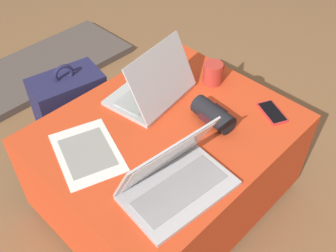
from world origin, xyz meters
TOP-DOWN VIEW (x-y plane):
  - ground_plane at (0.00, 0.00)m, footprint 14.00×14.00m
  - ottoman at (0.00, 0.00)m, footprint 0.95×0.78m
  - laptop_near at (-0.19, -0.22)m, footprint 0.38×0.26m
  - laptop_far at (0.09, 0.17)m, footprint 0.36×0.29m
  - cell_phone at (0.35, -0.24)m, footprint 0.12×0.15m
  - backpack at (-0.09, 0.55)m, footprint 0.34×0.29m
  - paper_sheet at (-0.29, 0.11)m, footprint 0.29×0.35m
  - wrist_brace at (0.15, -0.10)m, footprint 0.10×0.18m
  - coffee_mug at (0.35, 0.06)m, footprint 0.12×0.08m
  - fireplace_hearth at (0.00, 1.26)m, footprint 1.40×0.50m

SIDE VIEW (x-z plane):
  - ground_plane at x=0.00m, z-range 0.00..0.00m
  - fireplace_hearth at x=0.00m, z-range 0.00..0.04m
  - backpack at x=-0.09m, z-range -0.04..0.48m
  - ottoman at x=0.00m, z-range 0.00..0.45m
  - paper_sheet at x=-0.29m, z-range 0.45..0.45m
  - cell_phone at x=0.35m, z-range 0.45..0.46m
  - wrist_brace at x=0.15m, z-range 0.45..0.52m
  - laptop_near at x=-0.19m, z-range 0.38..0.60m
  - coffee_mug at x=0.35m, z-range 0.45..0.54m
  - laptop_far at x=0.09m, z-range 0.38..0.61m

